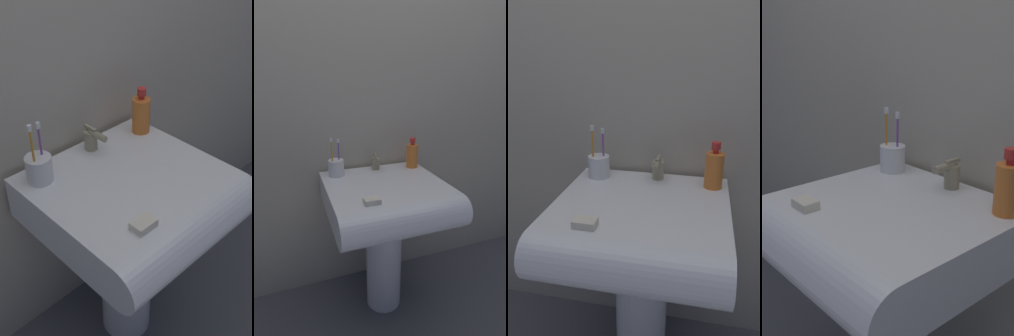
% 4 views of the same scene
% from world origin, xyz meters
% --- Properties ---
extents(wall_back, '(5.00, 0.05, 2.40)m').
position_xyz_m(wall_back, '(0.00, 0.30, 1.20)').
color(wall_back, '#B7AD99').
rests_on(wall_back, ground).
extents(sink_basin, '(0.58, 0.58, 0.15)m').
position_xyz_m(sink_basin, '(0.00, -0.06, 0.68)').
color(sink_basin, white).
rests_on(sink_basin, sink_pedestal).
extents(faucet, '(0.05, 0.10, 0.09)m').
position_xyz_m(faucet, '(0.02, 0.19, 0.80)').
color(faucet, tan).
rests_on(faucet, sink_basin).
extents(toothbrush_cup, '(0.08, 0.08, 0.21)m').
position_xyz_m(toothbrush_cup, '(-0.21, 0.17, 0.80)').
color(toothbrush_cup, white).
rests_on(toothbrush_cup, sink_basin).
extents(soap_bottle, '(0.07, 0.07, 0.17)m').
position_xyz_m(soap_bottle, '(0.23, 0.16, 0.83)').
color(soap_bottle, orange).
rests_on(soap_bottle, sink_basin).
extents(bar_soap, '(0.07, 0.05, 0.02)m').
position_xyz_m(bar_soap, '(-0.13, -0.20, 0.77)').
color(bar_soap, silver).
rests_on(bar_soap, sink_basin).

